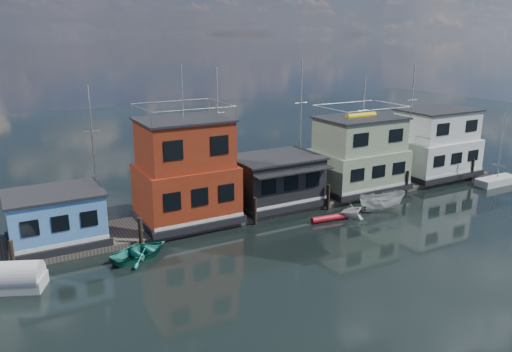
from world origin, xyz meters
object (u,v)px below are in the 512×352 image
houseboat_red (185,173)px  houseboat_white (435,144)px  houseboat_blue (56,218)px  day_sailer (497,180)px  dinghy_teal (140,252)px  houseboat_green (359,155)px  dinghy_white (351,210)px  red_kayak (331,218)px  motorboat (382,201)px  houseboat_dark (275,180)px  tarp_runabout (4,279)px

houseboat_red → houseboat_white: houseboat_red is taller
houseboat_blue → day_sailer: 40.34m
dinghy_teal → houseboat_green: bearing=-96.7°
houseboat_green → day_sailer: bearing=-20.1°
houseboat_white → houseboat_blue: bearing=-180.0°
day_sailer → dinghy_white: day_sailer is taller
dinghy_teal → red_kayak: bearing=-110.5°
dinghy_teal → motorboat: (20.36, -0.78, 0.38)m
houseboat_blue → dinghy_teal: houseboat_blue is taller
houseboat_blue → houseboat_red: houseboat_red is taller
houseboat_red → dinghy_teal: houseboat_red is taller
houseboat_red → day_sailer: bearing=-9.2°
houseboat_dark → houseboat_red: bearing=179.9°
houseboat_dark → houseboat_white: 19.03m
houseboat_blue → day_sailer: day_sailer is taller
houseboat_green → dinghy_white: (-4.94, -5.19, -2.92)m
houseboat_dark → houseboat_green: 9.07m
houseboat_blue → dinghy_teal: size_ratio=1.57×
motorboat → red_kayak: 5.20m
motorboat → red_kayak: size_ratio=1.21×
houseboat_blue → houseboat_dark: houseboat_dark is taller
motorboat → tarp_runabout: size_ratio=0.87×
houseboat_white → dinghy_teal: 32.45m
dinghy_white → motorboat: motorboat is taller
houseboat_white → red_kayak: bearing=-163.4°
day_sailer → tarp_runabout: (-43.64, 0.18, 0.25)m
houseboat_red → red_kayak: bearing=-26.3°
houseboat_blue → tarp_runabout: size_ratio=1.34×
red_kayak → day_sailer: bearing=7.0°
houseboat_red → houseboat_white: (27.00, 0.00, -0.57)m
day_sailer → houseboat_red: bearing=171.3°
day_sailer → dinghy_teal: day_sailer is taller
dinghy_teal → houseboat_dark: bearing=-89.5°
tarp_runabout → day_sailer: bearing=23.6°
houseboat_dark → houseboat_white: bearing=0.1°
houseboat_dark → day_sailer: day_sailer is taller
dinghy_teal → red_kayak: 15.20m
houseboat_green → tarp_runabout: size_ratio=1.76×
houseboat_green → red_kayak: bearing=-143.6°
houseboat_blue → houseboat_dark: size_ratio=0.86×
houseboat_white → dinghy_white: (-14.94, -5.19, -2.90)m
houseboat_green → tarp_runabout: 30.65m
houseboat_red → motorboat: houseboat_red is taller
houseboat_green → day_sailer: size_ratio=1.15×
day_sailer → houseboat_white: bearing=125.8°
houseboat_red → motorboat: (15.35, -5.12, -3.30)m
houseboat_red → houseboat_dark: houseboat_red is taller
houseboat_blue → red_kayak: (19.68, -5.02, -1.95)m
houseboat_white → tarp_runabout: (-40.14, -4.75, -2.86)m
motorboat → houseboat_red: bearing=87.0°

